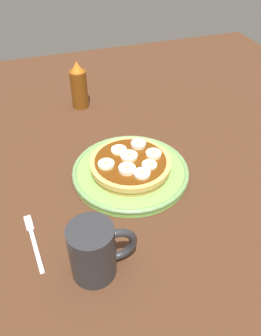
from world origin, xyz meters
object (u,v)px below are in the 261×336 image
Objects in this scene: banana_slice_2 at (106,163)px; syrup_bottle at (79,87)px; banana_slice_5 at (119,150)px; coffee_mug at (95,250)px; plate at (130,171)px; banana_slice_6 at (142,174)px; pancake_stack at (131,165)px; fork at (33,238)px; banana_slice_0 at (130,156)px; banana_slice_4 at (153,153)px; banana_slice_1 at (127,169)px; banana_slice_7 at (138,145)px; banana_slice_3 at (149,165)px.

syrup_bottle is at bearing 87.85° from banana_slice_2.
syrup_bottle reaches higher than banana_slice_2.
banana_slice_5 is 0.31× the size of coffee_mug.
syrup_bottle is at bearing 97.13° from plate.
banana_slice_6 is at bearing -81.76° from plate.
coffee_mug is at bearing -121.93° from pancake_stack.
banana_slice_6 is 0.25× the size of fork.
banana_slice_0 is 1.10× the size of banana_slice_6.
pancake_stack is at bearing -176.24° from banana_slice_4.
banana_slice_1 reaches higher than pancake_stack.
pancake_stack is at bearing -82.56° from syrup_bottle.
banana_slice_4 and banana_slice_7 have the same top height.
banana_slice_7 reaches higher than banana_slice_3.
coffee_mug reaches higher than pancake_stack.
banana_slice_1 is 4.66cm from banana_slice_3.
banana_slice_0 is 0.33× the size of coffee_mug.
plate is at bearing 58.33° from coffee_mug.
banana_slice_5 is at bearing -84.66° from syrup_bottle.
plate is 1.86× the size of fork.
banana_slice_6 reaches higher than banana_slice_3.
banana_slice_1 is 1.07× the size of banana_slice_7.
banana_slice_6 is (2.34, -2.06, -0.11)cm from banana_slice_1.
plate is 7.65× the size of banana_slice_7.
banana_slice_2 is 1.02× the size of banana_slice_4.
pancake_stack is at bearing 96.27° from banana_slice_6.
banana_slice_6 is (0.57, -5.87, -0.04)cm from banana_slice_0.
banana_slice_3 is at bearing 41.69° from banana_slice_6.
banana_slice_3 is (2.89, -3.80, -0.10)cm from banana_slice_0.
coffee_mug reaches higher than banana_slice_4.
coffee_mug is (-10.89, -23.51, 0.93)cm from banana_slice_5.
coffee_mug is (-17.20, -20.19, 0.79)cm from banana_slice_4.
banana_slice_1 is at bearing -122.09° from pancake_stack.
banana_slice_2 is at bearing 137.40° from banana_slice_1.
coffee_mug is 0.81× the size of fork.
fork is 45.62cm from syrup_bottle.
plate is 7.17× the size of banana_slice_1.
fork is (-24.20, -7.77, -3.89)cm from banana_slice_3.
fork is (-19.85, -14.28, -3.91)cm from banana_slice_5.
banana_slice_1 is 0.26× the size of fork.
coffee_mug is (-15.36, -23.92, 0.78)cm from banana_slice_7.
banana_slice_1 is 3.12cm from banana_slice_6.
syrup_bottle reaches higher than coffee_mug.
pancake_stack is at bearing -126.32° from banana_slice_7.
banana_slice_3 is at bearing -52.81° from banana_slice_0.
syrup_bottle is (-4.07, 31.22, 3.02)cm from pancake_stack.
banana_slice_7 is at bearing 24.55° from banana_slice_2.
banana_slice_2 reaches higher than fork.
banana_slice_2 is 19.87cm from fork.
pancake_stack is 4.78× the size of banana_slice_0.
banana_slice_4 is 4.16cm from banana_slice_7.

